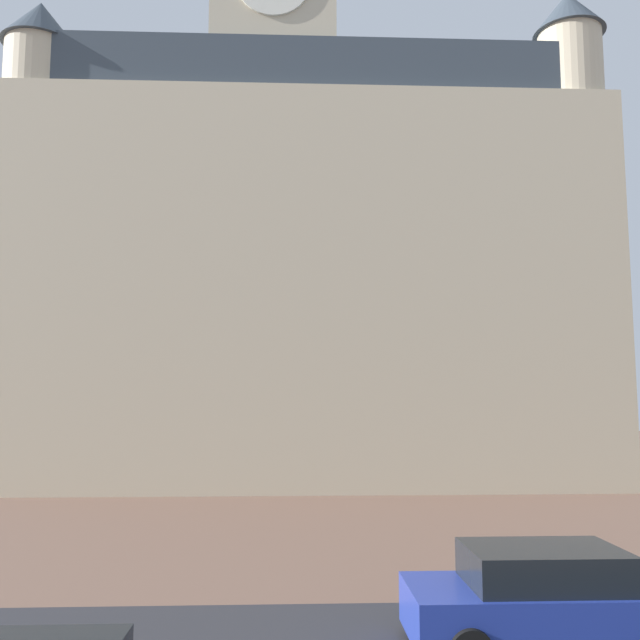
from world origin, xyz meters
TOP-DOWN VIEW (x-y plane):
  - ground_plane at (0.00, 10.00)m, footprint 120.00×120.00m
  - landmark_building at (-0.02, 30.77)m, footprint 26.95×11.33m
  - car_blue at (3.54, 9.49)m, footprint 4.33×2.06m

SIDE VIEW (x-z plane):
  - ground_plane at x=0.00m, z-range 0.00..0.00m
  - car_blue at x=3.54m, z-range -0.04..1.51m
  - landmark_building at x=-0.02m, z-range -5.34..26.35m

